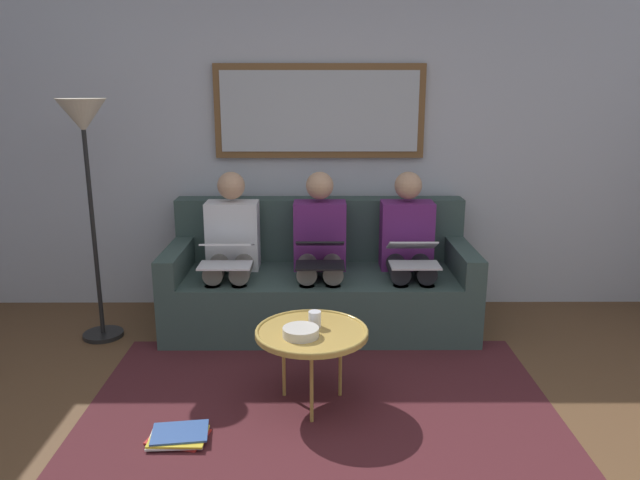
% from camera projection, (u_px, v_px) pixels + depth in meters
% --- Properties ---
extents(wall_rear, '(6.00, 0.12, 2.60)m').
position_uv_depth(wall_rear, '(320.00, 143.00, 4.72)').
color(wall_rear, '#B7BCC6').
rests_on(wall_rear, ground_plane).
extents(area_rug, '(2.60, 1.80, 0.01)m').
position_uv_depth(area_rug, '(321.00, 408.00, 3.35)').
color(area_rug, '#4C1E23').
rests_on(area_rug, ground_plane).
extents(couch, '(2.20, 0.90, 0.90)m').
position_uv_depth(couch, '(320.00, 283.00, 4.50)').
color(couch, '#384C47').
rests_on(couch, ground_plane).
extents(framed_mirror, '(1.59, 0.05, 0.70)m').
position_uv_depth(framed_mirror, '(320.00, 111.00, 4.56)').
color(framed_mirror, brown).
extents(coffee_table, '(0.62, 0.62, 0.46)m').
position_uv_depth(coffee_table, '(312.00, 333.00, 3.29)').
color(coffee_table, tan).
rests_on(coffee_table, ground_plane).
extents(cup, '(0.07, 0.07, 0.09)m').
position_uv_depth(cup, '(315.00, 319.00, 3.33)').
color(cup, silver).
rests_on(cup, coffee_table).
extents(bowl, '(0.20, 0.20, 0.05)m').
position_uv_depth(bowl, '(301.00, 332.00, 3.20)').
color(bowl, beige).
rests_on(bowl, coffee_table).
extents(person_left, '(0.38, 0.58, 1.14)m').
position_uv_depth(person_left, '(408.00, 247.00, 4.36)').
color(person_left, '#66236B').
rests_on(person_left, couch).
extents(laptop_silver, '(0.33, 0.35, 0.16)m').
position_uv_depth(laptop_silver, '(413.00, 254.00, 4.13)').
color(laptop_silver, silver).
extents(person_middle, '(0.38, 0.58, 1.14)m').
position_uv_depth(person_middle, '(320.00, 247.00, 4.36)').
color(person_middle, '#66236B').
rests_on(person_middle, couch).
extents(laptop_black, '(0.33, 0.37, 0.16)m').
position_uv_depth(laptop_black, '(320.00, 253.00, 4.12)').
color(laptop_black, black).
extents(person_right, '(0.38, 0.58, 1.14)m').
position_uv_depth(person_right, '(231.00, 247.00, 4.35)').
color(person_right, silver).
rests_on(person_right, couch).
extents(laptop_white, '(0.35, 0.34, 0.15)m').
position_uv_depth(laptop_white, '(226.00, 254.00, 4.11)').
color(laptop_white, white).
extents(magazine_stack, '(0.32, 0.27, 0.04)m').
position_uv_depth(magazine_stack, '(178.00, 436.00, 3.04)').
color(magazine_stack, red).
rests_on(magazine_stack, ground_plane).
extents(standing_lamp, '(0.32, 0.32, 1.66)m').
position_uv_depth(standing_lamp, '(85.00, 143.00, 3.97)').
color(standing_lamp, black).
rests_on(standing_lamp, ground_plane).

